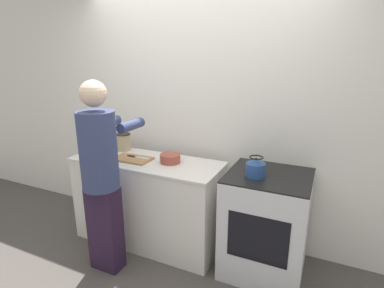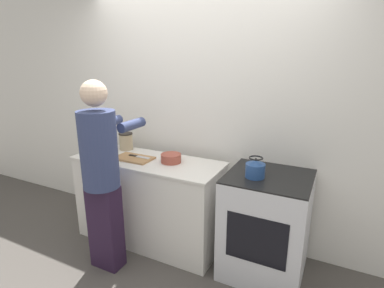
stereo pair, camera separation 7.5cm
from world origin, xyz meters
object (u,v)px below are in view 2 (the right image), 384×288
at_px(kettle, 255,169).
at_px(knife, 139,157).
at_px(canister_jar, 126,141).
at_px(bowl_prep, 108,146).
at_px(cutting_board, 134,158).
at_px(person, 102,171).
at_px(oven, 266,225).

bearing_deg(kettle, knife, 178.67).
bearing_deg(canister_jar, bowl_prep, -161.95).
xyz_separation_m(cutting_board, knife, (0.03, 0.03, 0.01)).
xyz_separation_m(kettle, canister_jar, (-1.48, 0.22, -0.01)).
distance_m(person, knife, 0.49).
xyz_separation_m(kettle, bowl_prep, (-1.68, 0.15, -0.07)).
relative_size(knife, bowl_prep, 1.26).
relative_size(cutting_board, kettle, 2.21).
distance_m(kettle, canister_jar, 1.50).
xyz_separation_m(person, kettle, (1.19, 0.47, 0.06)).
xyz_separation_m(cutting_board, bowl_prep, (-0.47, 0.16, 0.02)).
distance_m(person, kettle, 1.28).
bearing_deg(person, oven, 23.13).
height_order(knife, kettle, kettle).
xyz_separation_m(person, canister_jar, (-0.29, 0.69, 0.05)).
xyz_separation_m(cutting_board, canister_jar, (-0.27, 0.23, 0.08)).
height_order(knife, bowl_prep, bowl_prep).
height_order(kettle, bowl_prep, kettle).
bearing_deg(oven, person, -156.87).
xyz_separation_m(oven, knife, (-1.27, -0.06, 0.45)).
bearing_deg(cutting_board, canister_jar, 140.20).
xyz_separation_m(knife, canister_jar, (-0.30, 0.19, 0.07)).
relative_size(person, canister_jar, 9.18).
xyz_separation_m(oven, bowl_prep, (-1.78, 0.07, 0.46)).
distance_m(cutting_board, canister_jar, 0.36).
height_order(cutting_board, bowl_prep, bowl_prep).
relative_size(knife, canister_jar, 1.33).
height_order(oven, canister_jar, canister_jar).
distance_m(oven, knife, 1.35).
relative_size(person, cutting_board, 4.49).
xyz_separation_m(oven, kettle, (-0.10, -0.09, 0.53)).
bearing_deg(bowl_prep, person, -51.86).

